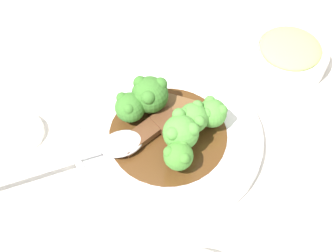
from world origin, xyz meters
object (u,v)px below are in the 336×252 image
object	(u,v)px
serving_spoon	(104,149)
broccoli_floret_0	(181,132)
broccoli_floret_4	(130,107)
broccoli_floret_2	(178,155)
sauce_dish	(21,132)
main_plate	(168,136)
broccoli_floret_1	(150,94)
beef_strip_0	(178,107)
broccoli_floret_5	(193,117)
beef_strip_2	(144,134)
beef_strip_1	(167,124)
side_bowl_appetizer	(289,53)
broccoli_floret_3	(212,113)

from	to	relation	value
serving_spoon	broccoli_floret_0	bearing A→B (deg)	20.32
broccoli_floret_0	broccoli_floret_4	world-z (taller)	broccoli_floret_0
broccoli_floret_2	sauce_dish	distance (m)	0.23
main_plate	broccoli_floret_1	world-z (taller)	broccoli_floret_1
serving_spoon	broccoli_floret_4	bearing A→B (deg)	75.33
main_plate	broccoli_floret_2	size ratio (longest dim) A/B	5.85
sauce_dish	broccoli_floret_0	bearing A→B (deg)	7.19
beef_strip_0	broccoli_floret_5	world-z (taller)	broccoli_floret_5
sauce_dish	main_plate	bearing A→B (deg)	12.76
broccoli_floret_2	serving_spoon	size ratio (longest dim) A/B	0.22
broccoli_floret_1	broccoli_floret_2	xyz separation A→B (m)	(0.06, -0.08, -0.00)
beef_strip_0	broccoli_floret_1	size ratio (longest dim) A/B	1.34
broccoli_floret_0	broccoli_floret_2	size ratio (longest dim) A/B	1.25
broccoli_floret_0	broccoli_floret_2	xyz separation A→B (m)	(0.00, -0.03, -0.01)
beef_strip_2	broccoli_floret_5	xyz separation A→B (m)	(0.06, 0.02, 0.03)
main_plate	beef_strip_2	bearing A→B (deg)	-155.39
beef_strip_1	side_bowl_appetizer	world-z (taller)	side_bowl_appetizer
broccoli_floret_2	beef_strip_2	bearing A→B (deg)	149.10
beef_strip_1	serving_spoon	xyz separation A→B (m)	(-0.07, -0.06, 0.00)
serving_spoon	side_bowl_appetizer	distance (m)	0.32
side_bowl_appetizer	beef_strip_1	bearing A→B (deg)	-128.72
broccoli_floret_3	serving_spoon	world-z (taller)	broccoli_floret_3
side_bowl_appetizer	serving_spoon	bearing A→B (deg)	-131.48
broccoli_floret_0	broccoli_floret_5	distance (m)	0.03
sauce_dish	beef_strip_0	bearing A→B (deg)	23.41
broccoli_floret_1	broccoli_floret_4	xyz separation A→B (m)	(-0.02, -0.02, -0.01)
beef_strip_0	beef_strip_2	distance (m)	0.06
beef_strip_2	broccoli_floret_4	xyz separation A→B (m)	(-0.03, 0.02, 0.02)
beef_strip_2	side_bowl_appetizer	size ratio (longest dim) A/B	0.65
beef_strip_0	broccoli_floret_5	size ratio (longest dim) A/B	1.43
beef_strip_1	broccoli_floret_1	distance (m)	0.05
sauce_dish	serving_spoon	bearing A→B (deg)	-3.11
beef_strip_0	side_bowl_appetizer	bearing A→B (deg)	46.66
main_plate	side_bowl_appetizer	bearing A→B (deg)	53.31
broccoli_floret_3	beef_strip_1	bearing A→B (deg)	-159.84
broccoli_floret_0	serving_spoon	world-z (taller)	broccoli_floret_0
broccoli_floret_0	beef_strip_0	bearing A→B (deg)	107.92
broccoli_floret_0	broccoli_floret_5	bearing A→B (deg)	71.28
beef_strip_2	broccoli_floret_4	size ratio (longest dim) A/B	1.77
beef_strip_1	broccoli_floret_3	distance (m)	0.06
broccoli_floret_0	broccoli_floret_5	world-z (taller)	broccoli_floret_0
beef_strip_1	broccoli_floret_0	xyz separation A→B (m)	(0.02, -0.03, 0.03)
serving_spoon	beef_strip_0	bearing A→B (deg)	51.62
main_plate	serving_spoon	bearing A→B (deg)	-144.23
beef_strip_2	broccoli_floret_4	world-z (taller)	broccoli_floret_4
broccoli_floret_1	serving_spoon	world-z (taller)	broccoli_floret_1
beef_strip_1	sauce_dish	distance (m)	0.20
beef_strip_0	broccoli_floret_3	size ratio (longest dim) A/B	1.63
serving_spoon	sauce_dish	size ratio (longest dim) A/B	3.21
broccoli_floret_0	side_bowl_appetizer	xyz separation A→B (m)	(0.12, 0.20, -0.03)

